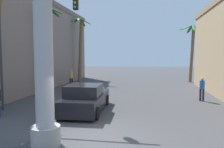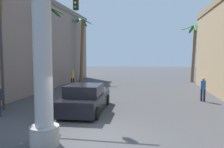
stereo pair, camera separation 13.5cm
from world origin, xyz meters
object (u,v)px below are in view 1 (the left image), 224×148
street_lamp (224,35)px  traffic_light_mast (25,31)px  pedestrian_mid_right (202,87)px  palm_tree_far_right (192,45)px  palm_tree_far_left (80,44)px  car_lead (85,99)px  pedestrian_far_left (71,77)px  palm_tree_mid_left (48,44)px

street_lamp → traffic_light_mast: street_lamp is taller
street_lamp → traffic_light_mast: 11.37m
pedestrian_mid_right → street_lamp: bearing=-74.3°
palm_tree_far_right → palm_tree_far_left: (-13.48, -1.53, 0.16)m
car_lead → traffic_light_mast: bearing=-170.4°
pedestrian_far_left → pedestrian_mid_right: pedestrian_far_left is taller
traffic_light_mast → pedestrian_far_left: bearing=96.3°
car_lead → palm_tree_mid_left: 7.87m
palm_tree_mid_left → palm_tree_far_right: palm_tree_mid_left is taller
palm_tree_far_right → traffic_light_mast: bearing=-126.4°
palm_tree_mid_left → pedestrian_mid_right: (11.94, -1.24, -3.18)m
street_lamp → pedestrian_far_left: size_ratio=4.21×
traffic_light_mast → car_lead: traffic_light_mast is taller
pedestrian_mid_right → car_lead: bearing=-150.8°
pedestrian_mid_right → pedestrian_far_left: bearing=154.1°
street_lamp → palm_tree_mid_left: (-12.54, 3.39, -0.20)m
traffic_light_mast → palm_tree_far_right: palm_tree_far_right is taller
palm_tree_mid_left → pedestrian_far_left: 5.43m
car_lead → pedestrian_far_left: pedestrian_far_left is taller
traffic_light_mast → palm_tree_mid_left: bearing=103.9°
street_lamp → pedestrian_mid_right: 4.05m
car_lead → palm_tree_far_right: 18.31m
street_lamp → palm_tree_mid_left: size_ratio=1.01×
palm_tree_far_right → palm_tree_far_left: palm_tree_far_left is taller
palm_tree_mid_left → pedestrian_far_left: palm_tree_mid_left is taller
palm_tree_far_left → pedestrian_mid_right: (12.03, -10.08, -3.70)m
car_lead → pedestrian_far_left: size_ratio=2.79×
street_lamp → pedestrian_far_left: 14.89m
street_lamp → palm_tree_far_right: 13.78m
car_lead → pedestrian_far_left: (-4.38, 9.71, 0.31)m
pedestrian_far_left → pedestrian_mid_right: size_ratio=1.04×
car_lead → pedestrian_mid_right: (7.24, 4.05, 0.27)m
car_lead → pedestrian_mid_right: 8.30m
traffic_light_mast → car_lead: size_ratio=1.34×
traffic_light_mast → palm_tree_far_right: 20.13m
palm_tree_far_right → pedestrian_mid_right: size_ratio=4.14×
street_lamp → traffic_light_mast: (-11.10, -2.45, 0.19)m
car_lead → palm_tree_far_left: 15.43m
car_lead → palm_tree_mid_left: size_ratio=0.67×
palm_tree_far_right → street_lamp: bearing=-93.5°
palm_tree_mid_left → palm_tree_far_left: (-0.09, 8.83, 0.52)m
traffic_light_mast → pedestrian_far_left: (-1.13, 10.25, -3.54)m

